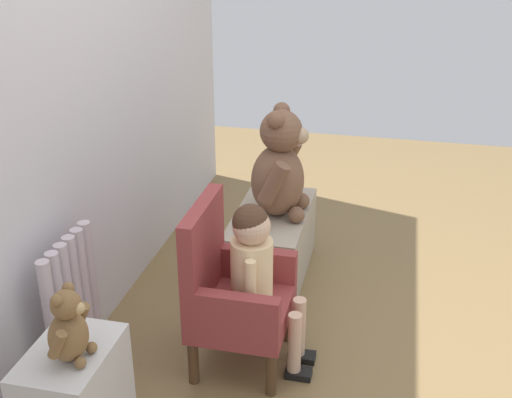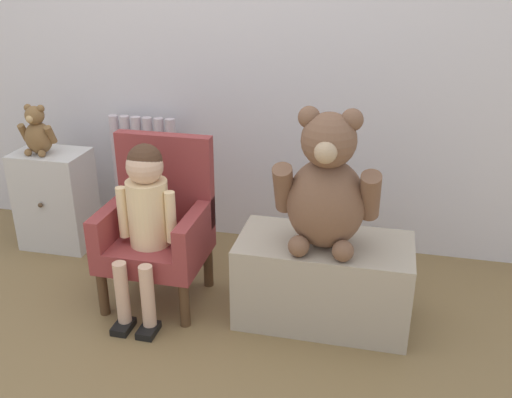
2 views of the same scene
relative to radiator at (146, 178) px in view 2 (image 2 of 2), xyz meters
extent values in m
plane|color=olive|center=(0.39, -1.05, -0.33)|extent=(6.00, 6.00, 0.00)
cube|color=silver|center=(0.39, 0.13, 0.87)|extent=(3.80, 0.05, 2.40)
cylinder|color=beige|center=(-0.16, 0.00, 0.01)|extent=(0.05, 0.05, 0.64)
cylinder|color=beige|center=(-0.09, 0.00, 0.01)|extent=(0.05, 0.05, 0.64)
cylinder|color=beige|center=(-0.03, 0.00, 0.01)|extent=(0.05, 0.05, 0.64)
cylinder|color=beige|center=(0.03, 0.00, 0.01)|extent=(0.05, 0.05, 0.64)
cylinder|color=beige|center=(0.09, 0.00, 0.01)|extent=(0.05, 0.05, 0.64)
cylinder|color=beige|center=(0.15, 0.00, 0.01)|extent=(0.05, 0.05, 0.64)
cube|color=beige|center=(0.00, 0.00, -0.32)|extent=(0.37, 0.05, 0.02)
cube|color=silver|center=(-0.41, -0.22, -0.07)|extent=(0.36, 0.25, 0.51)
sphere|color=#4C3823|center=(-0.41, -0.35, -0.05)|extent=(0.02, 0.02, 0.02)
cube|color=brown|center=(0.29, -0.60, -0.08)|extent=(0.43, 0.38, 0.10)
cube|color=brown|center=(0.29, -0.43, 0.18)|extent=(0.43, 0.06, 0.42)
cube|color=brown|center=(0.11, -0.60, 0.04)|extent=(0.06, 0.38, 0.14)
cube|color=brown|center=(0.48, -0.60, 0.04)|extent=(0.06, 0.38, 0.14)
cylinder|color=#4C331E|center=(0.11, -0.76, -0.23)|extent=(0.04, 0.04, 0.20)
cylinder|color=#4C331E|center=(0.48, -0.76, -0.23)|extent=(0.04, 0.04, 0.20)
cylinder|color=#4C331E|center=(0.11, -0.44, -0.23)|extent=(0.04, 0.04, 0.20)
cylinder|color=#4C331E|center=(0.48, -0.44, -0.23)|extent=(0.04, 0.04, 0.20)
cylinder|color=beige|center=(0.29, -0.64, 0.11)|extent=(0.17, 0.17, 0.28)
sphere|color=#D8AD8E|center=(0.29, -0.64, 0.32)|extent=(0.15, 0.15, 0.15)
sphere|color=#472D1E|center=(0.29, -0.63, 0.34)|extent=(0.14, 0.14, 0.14)
cylinder|color=#D8AD8E|center=(0.24, -0.83, -0.16)|extent=(0.06, 0.06, 0.27)
cube|color=black|center=(0.24, -0.85, -0.31)|extent=(0.07, 0.11, 0.03)
cylinder|color=#D8AD8E|center=(0.35, -0.83, -0.16)|extent=(0.06, 0.06, 0.27)
cube|color=black|center=(0.35, -0.85, -0.31)|extent=(0.07, 0.11, 0.03)
cylinder|color=beige|center=(0.19, -0.66, 0.11)|extent=(0.04, 0.04, 0.22)
cylinder|color=beige|center=(0.40, -0.66, 0.11)|extent=(0.04, 0.04, 0.22)
cube|color=tan|center=(1.02, -0.57, -0.15)|extent=(0.70, 0.36, 0.36)
ellipsoid|color=brown|center=(1.02, -0.60, 0.21)|extent=(0.30, 0.26, 0.36)
sphere|color=brown|center=(1.02, -0.61, 0.47)|extent=(0.21, 0.21, 0.21)
sphere|color=tan|center=(1.02, -0.71, 0.45)|extent=(0.08, 0.08, 0.08)
sphere|color=brown|center=(0.94, -0.60, 0.55)|extent=(0.08, 0.08, 0.08)
sphere|color=brown|center=(1.09, -0.60, 0.55)|extent=(0.08, 0.08, 0.08)
cylinder|color=brown|center=(0.85, -0.61, 0.27)|extent=(0.08, 0.16, 0.22)
cylinder|color=brown|center=(1.18, -0.61, 0.27)|extent=(0.08, 0.16, 0.22)
sphere|color=brown|center=(0.93, -0.71, 0.07)|extent=(0.08, 0.08, 0.08)
sphere|color=brown|center=(1.10, -0.71, 0.07)|extent=(0.08, 0.08, 0.08)
ellipsoid|color=brown|center=(-0.44, -0.24, 0.26)|extent=(0.14, 0.12, 0.16)
sphere|color=brown|center=(-0.44, -0.25, 0.38)|extent=(0.09, 0.09, 0.09)
sphere|color=tan|center=(-0.44, -0.29, 0.37)|extent=(0.04, 0.04, 0.04)
sphere|color=brown|center=(-0.47, -0.24, 0.41)|extent=(0.04, 0.04, 0.04)
sphere|color=brown|center=(-0.40, -0.24, 0.41)|extent=(0.04, 0.04, 0.04)
cylinder|color=brown|center=(-0.51, -0.25, 0.29)|extent=(0.03, 0.07, 0.10)
cylinder|color=brown|center=(-0.37, -0.25, 0.29)|extent=(0.03, 0.07, 0.10)
sphere|color=brown|center=(-0.48, -0.29, 0.20)|extent=(0.04, 0.04, 0.04)
sphere|color=brown|center=(-0.40, -0.29, 0.20)|extent=(0.04, 0.04, 0.04)
camera|label=1|loc=(-1.86, -1.15, 1.44)|focal=45.00mm
camera|label=2|loc=(1.21, -2.61, 1.09)|focal=40.00mm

